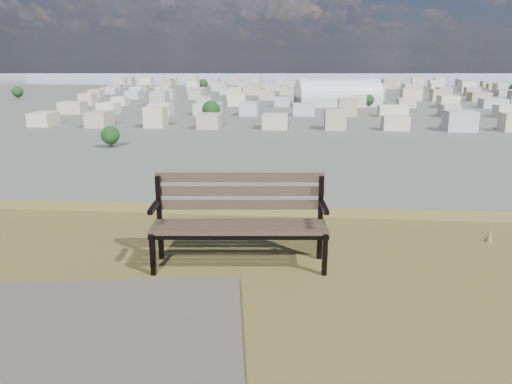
# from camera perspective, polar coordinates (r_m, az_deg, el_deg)

# --- Properties ---
(park_bench) EXTENTS (1.88, 0.75, 0.96)m
(park_bench) POSITION_cam_1_polar(r_m,az_deg,el_deg) (5.32, -1.91, -2.69)
(park_bench) COLOR #473529
(park_bench) RESTS_ON hilltop_mesa
(arena) EXTENTS (53.07, 32.29, 20.89)m
(arena) POSITION_cam_1_polar(r_m,az_deg,el_deg) (310.36, 9.30, 10.60)
(arena) COLOR #B6B5B1
(arena) RESTS_ON ground
(city_blocks) EXTENTS (395.00, 361.00, 7.00)m
(city_blocks) POSITION_cam_1_polar(r_m,az_deg,el_deg) (397.90, 5.16, 11.43)
(city_blocks) COLOR #BEB3A6
(city_blocks) RESTS_ON ground
(city_trees) EXTENTS (406.52, 387.20, 9.98)m
(city_trees) POSITION_cam_1_polar(r_m,az_deg,el_deg) (323.61, 0.38, 10.95)
(city_trees) COLOR #36281B
(city_trees) RESTS_ON ground
(bay_water) EXTENTS (2400.00, 700.00, 0.12)m
(bay_water) POSITION_cam_1_polar(r_m,az_deg,el_deg) (903.16, 5.21, 13.12)
(bay_water) COLOR #879EAD
(bay_water) RESTS_ON ground
(far_hills) EXTENTS (2050.00, 340.00, 60.00)m
(far_hills) POSITION_cam_1_polar(r_m,az_deg,el_deg) (1407.00, 2.69, 14.82)
(far_hills) COLOR #97A1BC
(far_hills) RESTS_ON ground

